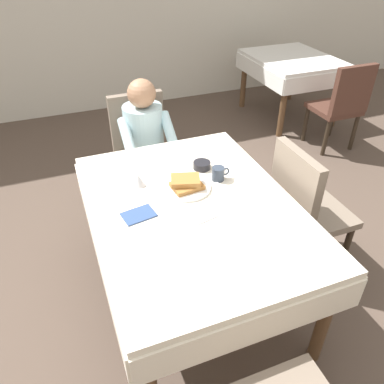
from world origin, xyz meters
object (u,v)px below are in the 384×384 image
Objects in this scene: dining_table_main at (193,217)px; spoon_near_edge at (208,220)px; fork_left_of_plate at (157,197)px; bowl_butter at (202,165)px; cup_coffee at (218,174)px; chair_right_side at (304,204)px; syrup_pitcher at (138,180)px; chair_diner at (142,145)px; diner_person at (145,138)px; breakfast_stack at (186,183)px; knife_right_of_plate at (218,184)px; plate_breakfast at (187,187)px; background_chair_empty at (342,103)px; background_table_far at (291,67)px.

spoon_near_edge reaches higher than dining_table_main.
fork_left_of_plate is 1.20× the size of spoon_near_edge.
fork_left_of_plate is at bearing -150.88° from bowl_butter.
cup_coffee is at bearing -74.46° from bowl_butter.
chair_right_side is 1.08m from syrup_pitcher.
chair_diner is 0.83× the size of diner_person.
cup_coffee reaches higher than breakfast_stack.
diner_person is at bearing 105.63° from cup_coffee.
knife_right_of_plate is (0.21, -1.03, 0.21)m from chair_diner.
cup_coffee reaches higher than plate_breakfast.
breakfast_stack is at bearing -142.74° from plate_breakfast.
chair_right_side is at bearing -11.28° from breakfast_stack.
knife_right_of_plate is 0.22× the size of background_chair_empty.
spoon_near_edge reaches higher than background_table_far.
breakfast_stack is 1.72× the size of cup_coffee.
chair_diner is 8.45× the size of bowl_butter.
syrup_pitcher reaches higher than plate_breakfast.
fork_left_of_plate is at bearing -98.22° from chair_right_side.
background_table_far is (1.37, 2.26, 0.09)m from chair_right_side.
diner_person is 0.71m from bowl_butter.
bowl_butter is at bearing -119.96° from chair_right_side.
bowl_butter reaches higher than dining_table_main.
cup_coffee is (0.23, -0.84, 0.11)m from diner_person.
breakfast_stack is 1.08× the size of fork_left_of_plate.
plate_breakfast is 2.42m from background_chair_empty.
background_chair_empty is at bearing 28.63° from breakfast_stack.
plate_breakfast is 2.99m from background_table_far.
chair_right_side is (0.77, -1.17, 0.00)m from chair_diner.
spoon_near_edge is 2.59m from background_chair_empty.
background_table_far is (1.91, 2.08, -0.16)m from cup_coffee.
dining_table_main is at bearing -95.52° from breakfast_stack.
chair_right_side is at bearing -11.74° from plate_breakfast.
bowl_butter is 0.55× the size of knife_right_of_plate.
syrup_pitcher is at bearing 107.49° from spoon_near_edge.
plate_breakfast is at bearing 82.26° from dining_table_main.
dining_table_main is 1.01m from diner_person.
dining_table_main is 19.05× the size of syrup_pitcher.
syrup_pitcher is (-0.25, 0.14, -0.01)m from breakfast_stack.
bowl_butter is 0.61× the size of fork_left_of_plate.
knife_right_of_plate is 1.33× the size of spoon_near_edge.
dining_table_main is at bearing -142.57° from cup_coffee.
bowl_butter reaches higher than plate_breakfast.
chair_diner is 1.05m from breakfast_stack.
bowl_butter is (0.19, -0.83, 0.23)m from chair_diner.
dining_table_main is 0.39m from syrup_pitcher.
chair_diner reaches higher than plate_breakfast.
diner_person is 5.60× the size of knife_right_of_plate.
breakfast_stack reaches higher than knife_right_of_plate.
spoon_near_edge is (0.19, -0.29, 0.00)m from fork_left_of_plate.
syrup_pitcher is at bearing 67.01° from knife_right_of_plate.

